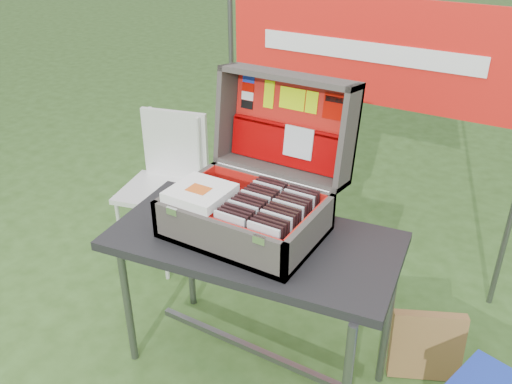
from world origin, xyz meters
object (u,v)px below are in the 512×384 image
Objects in this scene: table at (254,307)px; cardboard_box at (426,346)px; suitcase at (252,164)px; chair at (158,192)px.

table is 0.82m from cardboard_box.
suitcase is (-0.05, 0.07, 0.67)m from table.
chair is at bearing 154.45° from suitcase.
chair is at bearing 144.85° from table.
suitcase is at bearing -39.39° from chair.
suitcase is 1.19m from cardboard_box.
cardboard_box is (0.75, 0.31, -0.87)m from suitcase.
table is 1.33× the size of chair.
table is at bearing -54.89° from suitcase.
chair is 2.61× the size of cardboard_box.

